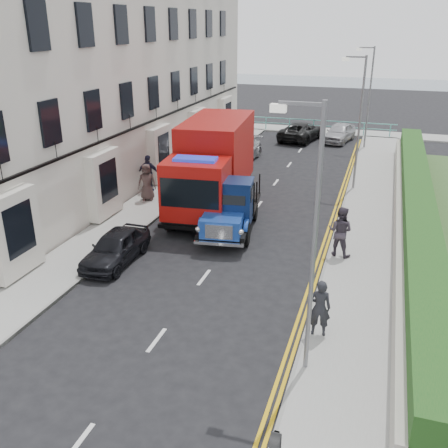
# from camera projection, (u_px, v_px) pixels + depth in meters

# --- Properties ---
(ground) EXTENTS (120.00, 120.00, 0.00)m
(ground) POSITION_uv_depth(u_px,v_px,m) (183.00, 305.00, 16.16)
(ground) COLOR black
(ground) RESTS_ON ground
(pavement_west) EXTENTS (2.40, 38.00, 0.12)m
(pavement_west) POSITION_uv_depth(u_px,v_px,m) (156.00, 200.00, 25.56)
(pavement_west) COLOR gray
(pavement_west) RESTS_ON ground
(pavement_east) EXTENTS (2.60, 38.00, 0.12)m
(pavement_east) POSITION_uv_depth(u_px,v_px,m) (367.00, 223.00, 22.56)
(pavement_east) COLOR gray
(pavement_east) RESTS_ON ground
(promenade) EXTENTS (30.00, 2.50, 0.12)m
(promenade) POSITION_uv_depth(u_px,v_px,m) (315.00, 131.00, 41.70)
(promenade) COLOR gray
(promenade) RESTS_ON ground
(sea_plane) EXTENTS (120.00, 120.00, 0.00)m
(sea_plane) POSITION_uv_depth(u_px,v_px,m) (347.00, 88.00, 69.04)
(sea_plane) COLOR slate
(sea_plane) RESTS_ON ground
(terrace_west) EXTENTS (6.31, 30.20, 14.25)m
(terrace_west) POSITION_uv_depth(u_px,v_px,m) (110.00, 48.00, 27.62)
(terrace_west) COLOR silver
(terrace_west) RESTS_ON ground
(garden_east) EXTENTS (1.45, 28.00, 1.75)m
(garden_east) POSITION_uv_depth(u_px,v_px,m) (414.00, 211.00, 21.70)
(garden_east) COLOR #B2AD9E
(garden_east) RESTS_ON ground
(seafront_railing) EXTENTS (13.00, 0.08, 1.11)m
(seafront_railing) POSITION_uv_depth(u_px,v_px,m) (314.00, 126.00, 40.80)
(seafront_railing) COLOR #59B2A5
(seafront_railing) RESTS_ON ground
(lamp_near) EXTENTS (1.23, 0.18, 7.00)m
(lamp_near) POSITION_uv_depth(u_px,v_px,m) (310.00, 230.00, 11.71)
(lamp_near) COLOR slate
(lamp_near) RESTS_ON ground
(lamp_mid) EXTENTS (1.23, 0.18, 7.00)m
(lamp_mid) POSITION_uv_depth(u_px,v_px,m) (358.00, 116.00, 25.81)
(lamp_mid) COLOR slate
(lamp_mid) RESTS_ON ground
(lamp_far) EXTENTS (1.23, 0.18, 7.00)m
(lamp_far) POSITION_uv_depth(u_px,v_px,m) (368.00, 92.00, 34.62)
(lamp_far) COLOR slate
(lamp_far) RESTS_ON ground
(bedford_lorry) EXTENTS (2.78, 5.50, 2.50)m
(bedford_lorry) POSITION_uv_depth(u_px,v_px,m) (228.00, 210.00, 21.03)
(bedford_lorry) COLOR black
(bedford_lorry) RESTS_ON ground
(red_lorry) EXTENTS (3.54, 8.27, 4.21)m
(red_lorry) POSITION_uv_depth(u_px,v_px,m) (213.00, 163.00, 23.87)
(red_lorry) COLOR black
(red_lorry) RESTS_ON ground
(parked_car_front) EXTENTS (1.48, 3.64, 1.24)m
(parked_car_front) POSITION_uv_depth(u_px,v_px,m) (116.00, 247.00, 18.85)
(parked_car_front) COLOR black
(parked_car_front) RESTS_ON ground
(parked_car_mid) EXTENTS (2.04, 4.43, 1.41)m
(parked_car_mid) POSITION_uv_depth(u_px,v_px,m) (206.00, 189.00, 25.16)
(parked_car_mid) COLOR #5EA2CA
(parked_car_mid) RESTS_ON ground
(parked_car_rear) EXTENTS (2.15, 4.69, 1.33)m
(parked_car_rear) POSITION_uv_depth(u_px,v_px,m) (241.00, 151.00, 32.71)
(parked_car_rear) COLOR #A1A0A5
(parked_car_rear) RESTS_ON ground
(seafront_car_left) EXTENTS (3.28, 5.39, 1.40)m
(seafront_car_left) POSITION_uv_depth(u_px,v_px,m) (302.00, 131.00, 38.40)
(seafront_car_left) COLOR black
(seafront_car_left) RESTS_ON ground
(seafront_car_right) EXTENTS (2.48, 4.37, 1.40)m
(seafront_car_right) POSITION_uv_depth(u_px,v_px,m) (339.00, 133.00, 37.89)
(seafront_car_right) COLOR #A7A7AC
(seafront_car_right) RESTS_ON ground
(pedestrian_east_near) EXTENTS (0.68, 0.50, 1.74)m
(pedestrian_east_near) POSITION_uv_depth(u_px,v_px,m) (320.00, 308.00, 14.16)
(pedestrian_east_near) COLOR black
(pedestrian_east_near) RESTS_ON pavement_east
(pedestrian_east_far) EXTENTS (1.11, 0.96, 1.98)m
(pedestrian_east_far) POSITION_uv_depth(u_px,v_px,m) (340.00, 231.00, 19.02)
(pedestrian_east_far) COLOR #3C343F
(pedestrian_east_far) RESTS_ON pavement_east
(pedestrian_west_near) EXTENTS (1.19, 0.58, 1.97)m
(pedestrian_west_near) POSITION_uv_depth(u_px,v_px,m) (149.00, 174.00, 26.25)
(pedestrian_west_near) COLOR #1B1B31
(pedestrian_west_near) RESTS_ON pavement_west
(pedestrian_west_far) EXTENTS (1.06, 0.87, 1.86)m
(pedestrian_west_far) POSITION_uv_depth(u_px,v_px,m) (147.00, 182.00, 25.04)
(pedestrian_west_far) COLOR #433230
(pedestrian_west_far) RESTS_ON pavement_west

